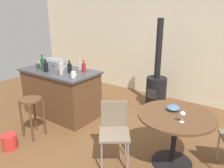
% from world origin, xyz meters
% --- Properties ---
extents(ground_plane, '(8.80, 8.80, 0.00)m').
position_xyz_m(ground_plane, '(0.00, 0.00, 0.00)').
color(ground_plane, brown).
extents(back_wall, '(8.00, 0.10, 2.70)m').
position_xyz_m(back_wall, '(0.00, 2.67, 1.35)').
color(back_wall, beige).
rests_on(back_wall, ground_plane).
extents(kitchen_island, '(1.54, 0.84, 0.93)m').
position_xyz_m(kitchen_island, '(-1.21, 0.47, 0.47)').
color(kitchen_island, brown).
rests_on(kitchen_island, ground_plane).
extents(wooden_stool, '(0.35, 0.35, 0.67)m').
position_xyz_m(wooden_stool, '(-0.95, -0.40, 0.50)').
color(wooden_stool, brown).
rests_on(wooden_stool, ground_plane).
extents(dining_table, '(1.01, 1.01, 0.75)m').
position_xyz_m(dining_table, '(1.23, 0.25, 0.58)').
color(dining_table, black).
rests_on(dining_table, ground_plane).
extents(folding_chair_near, '(0.56, 0.56, 0.87)m').
position_xyz_m(folding_chair_near, '(0.54, -0.17, 0.52)').
color(folding_chair_near, '#7F705B').
rests_on(folding_chair_near, ground_plane).
extents(wood_stove, '(0.44, 0.45, 1.91)m').
position_xyz_m(wood_stove, '(0.21, 1.92, 0.48)').
color(wood_stove, black).
rests_on(wood_stove, ground_plane).
extents(toolbox, '(0.46, 0.27, 0.18)m').
position_xyz_m(toolbox, '(-1.47, 0.58, 1.02)').
color(toolbox, gray).
rests_on(toolbox, kitchen_island).
extents(bottle_0, '(0.08, 0.08, 0.23)m').
position_xyz_m(bottle_0, '(-0.72, 0.64, 1.02)').
color(bottle_0, maroon).
rests_on(bottle_0, kitchen_island).
extents(bottle_1, '(0.07, 0.07, 0.23)m').
position_xyz_m(bottle_1, '(-1.15, 0.50, 1.02)').
color(bottle_1, '#B7B2AD').
rests_on(bottle_1, kitchen_island).
extents(bottle_2, '(0.08, 0.08, 0.31)m').
position_xyz_m(bottle_2, '(-1.46, 0.28, 1.05)').
color(bottle_2, '#194C23').
rests_on(bottle_2, kitchen_island).
extents(bottle_3, '(0.08, 0.08, 0.25)m').
position_xyz_m(bottle_3, '(-1.32, 0.24, 1.03)').
color(bottle_3, black).
rests_on(bottle_3, kitchen_island).
extents(bottle_4, '(0.08, 0.08, 0.24)m').
position_xyz_m(bottle_4, '(-0.90, 0.45, 1.02)').
color(bottle_4, black).
rests_on(bottle_4, kitchen_island).
extents(bottle_5, '(0.07, 0.07, 0.29)m').
position_xyz_m(bottle_5, '(-0.94, 0.28, 1.05)').
color(bottle_5, '#B7B2AD').
rests_on(bottle_5, kitchen_island).
extents(bottle_6, '(0.06, 0.06, 0.21)m').
position_xyz_m(bottle_6, '(-0.89, 0.71, 1.01)').
color(bottle_6, '#B7B2AD').
rests_on(bottle_6, kitchen_island).
extents(cup_0, '(0.13, 0.09, 0.10)m').
position_xyz_m(cup_0, '(-1.78, 0.46, 0.98)').
color(cup_0, tan).
rests_on(cup_0, kitchen_island).
extents(cup_1, '(0.11, 0.08, 0.10)m').
position_xyz_m(cup_1, '(-1.06, 0.38, 0.98)').
color(cup_1, '#DB6651').
rests_on(cup_1, kitchen_island).
extents(cup_2, '(0.12, 0.08, 0.10)m').
position_xyz_m(cup_2, '(-1.64, 0.31, 0.98)').
color(cup_2, '#383838').
rests_on(cup_2, kitchen_island).
extents(cup_3, '(0.12, 0.08, 0.11)m').
position_xyz_m(cup_3, '(-0.62, 0.26, 0.99)').
color(cup_3, white).
rests_on(cup_3, kitchen_island).
extents(wine_glass, '(0.07, 0.07, 0.14)m').
position_xyz_m(wine_glass, '(1.36, 0.09, 0.86)').
color(wine_glass, silver).
rests_on(wine_glass, dining_table).
extents(serving_bowl, '(0.18, 0.18, 0.07)m').
position_xyz_m(serving_bowl, '(1.15, 0.36, 0.79)').
color(serving_bowl, '#4C7099').
rests_on(serving_bowl, dining_table).
extents(plastic_bucket, '(0.23, 0.23, 0.24)m').
position_xyz_m(plastic_bucket, '(-0.95, -0.86, 0.12)').
color(plastic_bucket, red).
rests_on(plastic_bucket, ground_plane).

